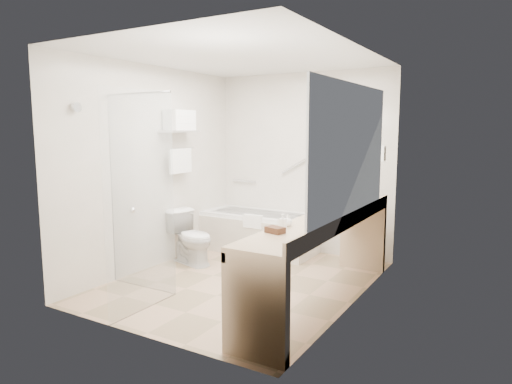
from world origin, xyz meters
The scene contains 25 objects.
floor centered at (0.00, 0.00, 0.00)m, with size 3.20×3.20×0.00m, color tan.
ceiling centered at (0.00, 0.00, 2.50)m, with size 2.60×3.20×0.10m, color silver.
wall_back centered at (0.00, 1.60, 1.25)m, with size 2.60×0.10×2.50m, color beige.
wall_front centered at (0.00, -1.60, 1.25)m, with size 2.60×0.10×2.50m, color beige.
wall_left centered at (-1.30, 0.00, 1.25)m, with size 0.10×3.20×2.50m, color beige.
wall_right centered at (1.30, 0.00, 1.25)m, with size 0.10×3.20×2.50m, color beige.
bathtub centered at (-0.50, 1.24, 0.28)m, with size 1.60×0.73×0.59m.
grab_bar_short centered at (-0.95, 1.56, 0.95)m, with size 0.03×0.03×0.40m, color silver.
grab_bar_long centered at (-0.05, 1.56, 1.25)m, with size 0.03×0.03×0.60m, color silver.
shower_enclosure centered at (-0.63, -0.93, 1.07)m, with size 0.96×0.91×2.11m.
towel_shelf centered at (-1.17, 0.35, 1.75)m, with size 0.24×0.55×0.81m.
vanity_counter centered at (1.02, -0.15, 0.64)m, with size 0.55×2.70×0.95m.
sink centered at (1.05, 0.25, 0.82)m, with size 0.40×0.52×0.14m, color white.
faucet centered at (1.20, 0.25, 0.93)m, with size 0.03×0.03×0.14m, color silver.
mirror centered at (1.29, -0.15, 1.55)m, with size 0.02×2.00×1.20m, color #A9AEB5.
hairdryer_unit centered at (1.25, 1.05, 1.45)m, with size 0.08×0.10×0.18m, color white.
toilet centered at (-0.95, 0.27, 0.34)m, with size 0.38×0.69×0.68m, color white.
amenity_basket centered at (0.88, -0.88, 0.88)m, with size 0.16×0.11×0.05m, color #452718.
soap_bottle_a centered at (0.86, -0.69, 0.88)m, with size 0.06×0.13×0.06m, color white.
soap_bottle_b centered at (0.85, -0.57, 0.89)m, with size 0.08×0.11×0.08m, color white.
water_bottle_left centered at (0.91, 1.02, 0.95)m, with size 0.07×0.07×0.21m.
water_bottle_mid centered at (0.88, 1.05, 0.94)m, with size 0.06×0.06×0.20m.
water_bottle_right centered at (0.91, 1.10, 0.94)m, with size 0.06×0.06×0.21m.
drinking_glass_near centered at (0.90, 0.76, 0.90)m, with size 0.08×0.08×0.10m, color silver.
drinking_glass_far centered at (0.96, 0.37, 0.89)m, with size 0.07×0.07×0.09m, color silver.
Camera 1 is at (2.68, -4.26, 1.74)m, focal length 32.00 mm.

